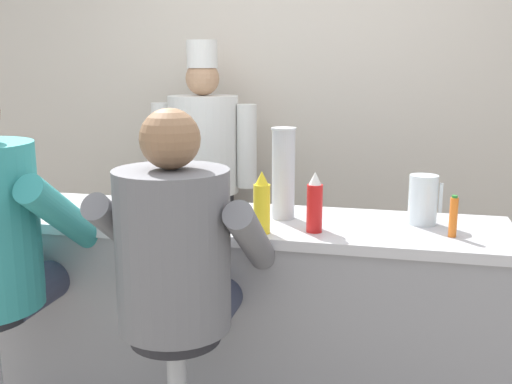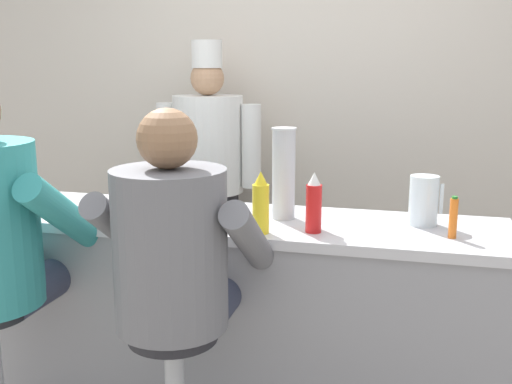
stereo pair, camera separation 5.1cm
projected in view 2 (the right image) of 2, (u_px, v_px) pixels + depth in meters
The scene contains 13 objects.
wall_back at pixel (298, 101), 3.86m from camera, with size 10.00×0.06×2.70m.
diner_counter at pixel (230, 323), 2.60m from camera, with size 2.28×0.56×0.95m.
ketchup_bottle_red at pixel (314, 204), 2.26m from camera, with size 0.06×0.06×0.23m.
mustard_bottle_yellow at pixel (261, 204), 2.24m from camera, with size 0.06×0.06×0.24m.
hot_sauce_bottle_orange at pixel (453, 218), 2.19m from camera, with size 0.03×0.03×0.16m.
water_pitcher_clear at pixel (424, 200), 2.36m from camera, with size 0.13×0.11×0.20m.
breakfast_plate at pixel (194, 216), 2.47m from camera, with size 0.23×0.23×0.05m.
cereal_bowl at pixel (145, 217), 2.39m from camera, with size 0.15×0.15×0.05m.
coffee_mug_white at pixel (24, 198), 2.68m from camera, with size 0.13×0.09×0.08m.
coffee_mug_tan at pixel (96, 212), 2.43m from camera, with size 0.12×0.08×0.08m.
cup_stack_steel at pixel (284, 173), 2.45m from camera, with size 0.10×0.10×0.38m.
diner_seated_grey at pixel (175, 259), 2.03m from camera, with size 0.58×0.57×1.45m.
cook_in_whites_near at pixel (209, 168), 3.74m from camera, with size 0.67×0.43×1.72m.
Camera 2 is at (0.72, -2.04, 1.58)m, focal length 42.00 mm.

